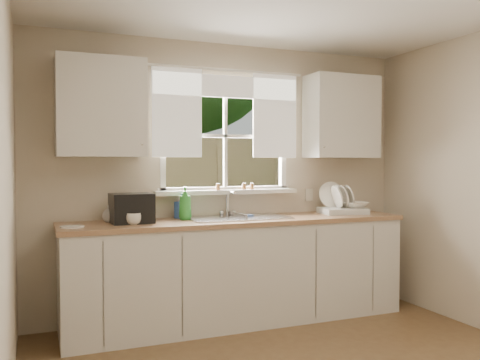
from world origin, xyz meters
name	(u,v)px	position (x,y,z in m)	size (l,w,h in m)	color
room_walls	(355,192)	(0.00, -0.07, 1.24)	(3.62, 4.02, 2.50)	beige
window	(226,154)	(0.00, 2.00, 1.49)	(1.38, 0.16, 1.06)	white
curtains	(228,105)	(0.00, 1.95, 1.93)	(1.50, 0.03, 0.81)	white
base_cabinets	(239,272)	(0.00, 1.68, 0.43)	(3.00, 0.62, 0.87)	silver
countertop	(239,221)	(0.00, 1.68, 0.89)	(3.04, 0.65, 0.04)	#9E734F
upper_cabinet_left	(101,107)	(-1.15, 1.82, 1.85)	(0.70, 0.33, 0.80)	silver
upper_cabinet_right	(342,117)	(1.15, 1.82, 1.85)	(0.70, 0.33, 0.80)	silver
wall_outlet	(309,195)	(0.88, 1.99, 1.08)	(0.08, 0.01, 0.12)	beige
sill_jars	(238,186)	(0.10, 1.94, 1.18)	(0.38, 0.04, 0.06)	brown
backyard	(146,66)	(0.58, 8.42, 3.46)	(20.00, 10.00, 6.13)	#335421
sink	(237,226)	(0.00, 1.71, 0.84)	(0.88, 0.52, 0.40)	#B7B7BC
dish_rack	(342,206)	(1.08, 1.71, 0.98)	(0.46, 0.37, 0.30)	silver
bowl	(355,205)	(1.20, 1.66, 0.99)	(0.24, 0.24, 0.06)	white
soap_bottle_a	(185,203)	(-0.46, 1.77, 1.05)	(0.11, 0.11, 0.29)	green
soap_bottle_b	(182,206)	(-0.46, 1.88, 1.02)	(0.10, 0.10, 0.22)	blue
soap_bottle_c	(110,213)	(-1.09, 1.83, 0.99)	(0.12, 0.12, 0.16)	beige
saucer	(72,227)	(-1.40, 1.59, 0.92)	(0.18, 0.18, 0.01)	white
cup	(134,219)	(-0.94, 1.58, 0.96)	(0.12, 0.12, 0.09)	white
black_appliance	(131,208)	(-0.93, 1.71, 1.03)	(0.33, 0.28, 0.24)	black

